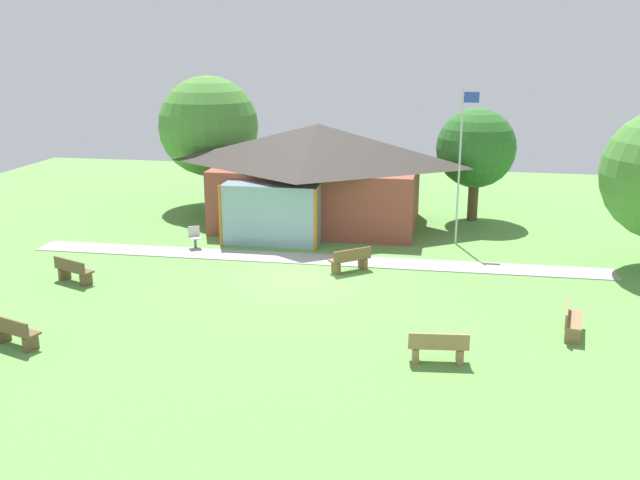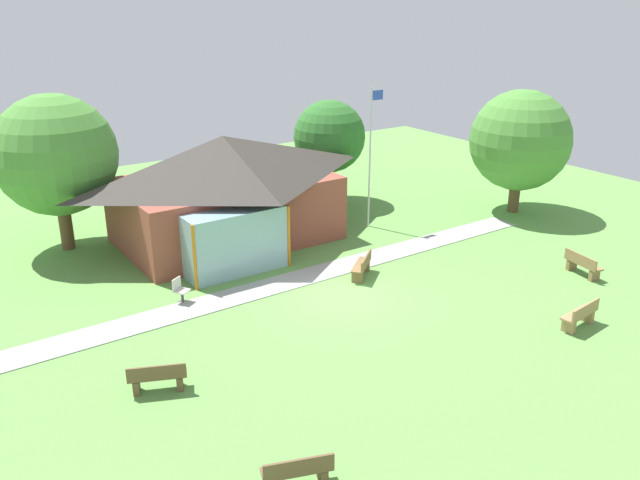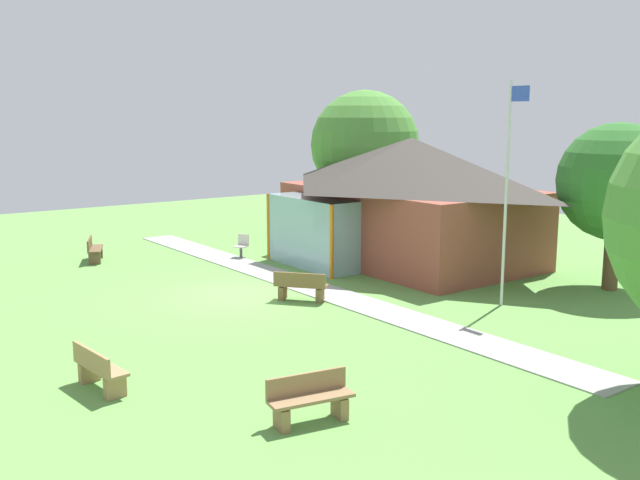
% 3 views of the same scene
% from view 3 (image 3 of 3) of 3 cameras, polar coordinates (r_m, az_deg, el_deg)
% --- Properties ---
extents(ground_plane, '(44.00, 44.00, 0.00)m').
position_cam_3_polar(ground_plane, '(21.15, -6.18, -4.34)').
color(ground_plane, '#609947').
extents(pavilion, '(9.42, 7.23, 4.39)m').
position_cam_3_polar(pavilion, '(25.52, 6.83, 3.36)').
color(pavilion, brown).
rests_on(pavilion, ground_plane).
extents(footpath, '(21.42, 1.62, 0.03)m').
position_cam_3_polar(footpath, '(22.23, -1.45, -3.53)').
color(footpath, '#999993').
rests_on(footpath, ground_plane).
extents(flagpole, '(0.64, 0.08, 6.08)m').
position_cam_3_polar(flagpole, '(19.94, 14.65, 4.26)').
color(flagpole, silver).
rests_on(flagpole, ground_plane).
extents(bench_lawn_far_right, '(0.69, 1.55, 0.84)m').
position_cam_3_polar(bench_lawn_far_right, '(12.58, -0.81, -12.57)').
color(bench_lawn_far_right, olive).
rests_on(bench_lawn_far_right, ground_plane).
extents(bench_mid_left, '(1.55, 0.99, 0.84)m').
position_cam_3_polar(bench_mid_left, '(26.88, -17.48, -0.77)').
color(bench_mid_left, brown).
rests_on(bench_mid_left, ground_plane).
extents(bench_rear_near_path, '(1.43, 1.30, 0.84)m').
position_cam_3_polar(bench_rear_near_path, '(20.25, -1.54, -3.76)').
color(bench_rear_near_path, brown).
rests_on(bench_rear_near_path, ground_plane).
extents(bench_front_right, '(1.54, 0.60, 0.84)m').
position_cam_3_polar(bench_front_right, '(14.55, -17.14, -9.83)').
color(bench_front_right, '#9E7A51').
rests_on(bench_front_right, ground_plane).
extents(patio_chair_west, '(0.60, 0.60, 0.86)m').
position_cam_3_polar(patio_chair_west, '(26.39, -6.22, -0.52)').
color(patio_chair_west, beige).
rests_on(patio_chair_west, ground_plane).
extents(tree_behind_pavilion_left, '(4.71, 4.71, 6.21)m').
position_cam_3_polar(tree_behind_pavilion_left, '(31.58, 3.57, 7.51)').
color(tree_behind_pavilion_left, brown).
rests_on(tree_behind_pavilion_left, ground_plane).
extents(tree_behind_pavilion_right, '(3.47, 3.47, 4.98)m').
position_cam_3_polar(tree_behind_pavilion_right, '(22.85, 22.48, 4.24)').
color(tree_behind_pavilion_right, brown).
rests_on(tree_behind_pavilion_right, ground_plane).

